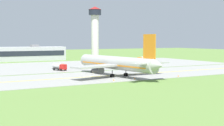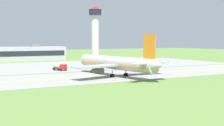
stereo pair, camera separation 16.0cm
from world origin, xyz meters
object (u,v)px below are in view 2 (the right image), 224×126
at_px(service_truck_baggage, 59,66).
at_px(service_truck_catering, 129,64).
at_px(service_truck_fuel, 142,59).
at_px(airplane_lead, 116,63).
at_px(control_tower, 95,28).

bearing_deg(service_truck_baggage, service_truck_catering, -0.88).
xyz_separation_m(service_truck_baggage, service_truck_fuel, (52.32, 23.42, 0.00)).
bearing_deg(airplane_lead, service_truck_baggage, 109.30).
bearing_deg(airplane_lead, service_truck_catering, 50.93).
bearing_deg(service_truck_catering, airplane_lead, -129.07).
relative_size(service_truck_fuel, service_truck_catering, 0.96).
bearing_deg(service_truck_catering, service_truck_baggage, 179.12).
bearing_deg(airplane_lead, control_tower, 68.35).
distance_m(airplane_lead, service_truck_catering, 32.75).
height_order(service_truck_catering, control_tower, control_tower).
xyz_separation_m(service_truck_baggage, service_truck_catering, (29.59, -0.45, -0.35)).
xyz_separation_m(airplane_lead, control_tower, (32.59, 82.11, 13.97)).
height_order(airplane_lead, service_truck_catering, airplane_lead).
bearing_deg(service_truck_fuel, airplane_lead, -131.35).
xyz_separation_m(service_truck_fuel, control_tower, (-10.70, 32.91, 16.56)).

